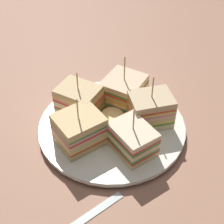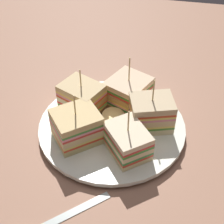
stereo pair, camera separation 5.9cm
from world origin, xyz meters
The scene contains 8 objects.
ground_plane centered at (0.00, 0.00, -0.90)cm, with size 120.48×96.23×1.80cm, color #9E6F56.
plate centered at (0.00, 0.00, 0.86)cm, with size 26.61×26.61×1.42cm.
sandwich_wedge_0 centered at (-5.73, -3.73, 3.82)cm, with size 9.27×8.95×8.85cm.
sandwich_wedge_1 centered at (1.24, -6.73, 4.31)cm, with size 7.67×8.82×9.99cm.
sandwich_wedge_2 centered at (6.60, -1.80, 4.09)cm, with size 9.70×9.46×10.29cm.
sandwich_wedge_3 centered at (2.84, 6.23, 4.26)cm, with size 8.35×9.17×9.16cm.
sandwich_wedge_4 centered at (-4.56, 5.09, 4.25)cm, with size 9.70×9.85×9.49cm.
chip_pile centered at (-0.78, -0.93, 2.32)cm, with size 7.90×6.50×1.99cm.
Camera 1 is at (-43.75, -2.99, 43.53)cm, focal length 53.59 mm.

